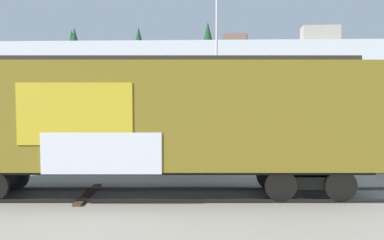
# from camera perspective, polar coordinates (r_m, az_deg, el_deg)

# --- Properties ---
(ground_plane) EXTENTS (260.00, 260.00, 0.00)m
(ground_plane) POSITION_cam_1_polar(r_m,az_deg,el_deg) (12.25, -2.98, -10.75)
(ground_plane) COLOR gray
(track) EXTENTS (60.01, 4.58, 0.08)m
(track) POSITION_cam_1_polar(r_m,az_deg,el_deg) (12.73, -15.86, -10.15)
(track) COLOR #4C4742
(track) RESTS_ON ground_plane
(freight_car) EXTENTS (13.89, 3.68, 4.19)m
(freight_car) POSITION_cam_1_polar(r_m,az_deg,el_deg) (12.01, -7.55, 0.48)
(freight_car) COLOR olive
(freight_car) RESTS_ON ground_plane
(flagpole) EXTENTS (1.51, 0.28, 10.01)m
(flagpole) POSITION_cam_1_polar(r_m,az_deg,el_deg) (22.01, 2.88, 12.23)
(flagpole) COLOR silver
(flagpole) RESTS_ON ground_plane
(hillside) EXTENTS (139.48, 38.42, 17.27)m
(hillside) POSITION_cam_1_polar(r_m,az_deg,el_deg) (91.41, 1.90, 5.80)
(hillside) COLOR silver
(hillside) RESTS_ON ground_plane
(parked_car_blue) EXTENTS (4.57, 1.96, 1.67)m
(parked_car_blue) POSITION_cam_1_polar(r_m,az_deg,el_deg) (17.75, -15.14, -3.67)
(parked_car_blue) COLOR navy
(parked_car_blue) RESTS_ON ground_plane
(parked_car_black) EXTENTS (4.38, 2.63, 1.80)m
(parked_car_black) POSITION_cam_1_polar(r_m,az_deg,el_deg) (17.10, 0.72, -3.58)
(parked_car_black) COLOR black
(parked_car_black) RESTS_ON ground_plane
(parked_car_white) EXTENTS (4.16, 2.12, 1.78)m
(parked_car_white) POSITION_cam_1_polar(r_m,az_deg,el_deg) (17.77, 22.34, -3.64)
(parked_car_white) COLOR silver
(parked_car_white) RESTS_ON ground_plane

